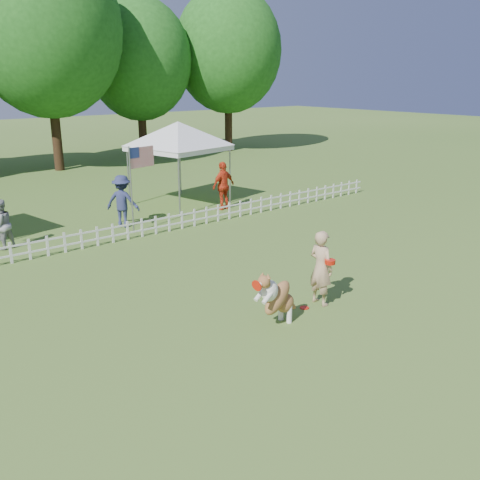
{
  "coord_description": "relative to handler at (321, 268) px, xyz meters",
  "views": [
    {
      "loc": [
        -7.56,
        -7.54,
        4.87
      ],
      "look_at": [
        0.18,
        2.0,
        1.1
      ],
      "focal_mm": 40.0,
      "sensor_mm": 36.0,
      "label": 1
    }
  ],
  "objects": [
    {
      "name": "spectator_c",
      "position": [
        3.74,
        8.43,
        0.06
      ],
      "size": [
        1.12,
        0.59,
        1.82
      ],
      "primitive_type": "imported",
      "rotation": [
        0.0,
        0.0,
        3.28
      ],
      "color": "red",
      "rests_on": "ground"
    },
    {
      "name": "flag_pole",
      "position": [
        -0.51,
        7.68,
        0.55
      ],
      "size": [
        1.07,
        0.34,
        2.79
      ],
      "primitive_type": null,
      "rotation": [
        0.0,
        0.0,
        0.22
      ],
      "color": "gray",
      "rests_on": "ground"
    },
    {
      "name": "ground",
      "position": [
        -0.76,
        0.1,
        -0.85
      ],
      "size": [
        120.0,
        120.0,
        0.0
      ],
      "primitive_type": "plane",
      "color": "#365B1D",
      "rests_on": "ground"
    },
    {
      "name": "handler",
      "position": [
        0.0,
        0.0,
        0.0
      ],
      "size": [
        0.41,
        0.62,
        1.69
      ],
      "primitive_type": "imported",
      "rotation": [
        0.0,
        0.0,
        1.57
      ],
      "color": "tan",
      "rests_on": "ground"
    },
    {
      "name": "tree_right",
      "position": [
        8.24,
        22.6,
        4.35
      ],
      "size": [
        6.2,
        6.2,
        10.4
      ],
      "primitive_type": null,
      "color": "#1B4F16",
      "rests_on": "ground"
    },
    {
      "name": "frisbee_on_turf",
      "position": [
        -0.44,
        0.03,
        -0.84
      ],
      "size": [
        0.24,
        0.24,
        0.02
      ],
      "primitive_type": "cylinder",
      "rotation": [
        0.0,
        0.0,
        0.25
      ],
      "color": "red",
      "rests_on": "ground"
    },
    {
      "name": "spectator_a",
      "position": [
        -4.28,
        8.59,
        -0.11
      ],
      "size": [
        0.85,
        0.75,
        1.48
      ],
      "primitive_type": "imported",
      "rotation": [
        0.0,
        0.0,
        3.44
      ],
      "color": "gray",
      "rests_on": "ground"
    },
    {
      "name": "dog",
      "position": [
        -1.48,
        -0.21,
        -0.23
      ],
      "size": [
        1.24,
        0.59,
        1.23
      ],
      "primitive_type": null,
      "rotation": [
        0.0,
        0.0,
        0.16
      ],
      "color": "brown",
      "rests_on": "ground"
    },
    {
      "name": "picket_fence",
      "position": [
        -0.76,
        7.1,
        -0.55
      ],
      "size": [
        22.0,
        0.08,
        0.6
      ],
      "primitive_type": null,
      "color": "silver",
      "rests_on": "ground"
    },
    {
      "name": "tree_center_right",
      "position": [
        2.24,
        21.1,
        5.45
      ],
      "size": [
        7.6,
        7.6,
        12.6
      ],
      "primitive_type": null,
      "color": "#1B4F16",
      "rests_on": "ground"
    },
    {
      "name": "spectator_b",
      "position": [
        -0.4,
        8.56,
        0.03
      ],
      "size": [
        1.23,
        1.29,
        1.76
      ],
      "primitive_type": "imported",
      "rotation": [
        0.0,
        0.0,
        2.27
      ],
      "color": "navy",
      "rests_on": "ground"
    },
    {
      "name": "canopy_tent_right",
      "position": [
        2.94,
        10.22,
        0.73
      ],
      "size": [
        3.6,
        3.6,
        3.15
      ],
      "primitive_type": null,
      "rotation": [
        0.0,
        0.0,
        0.2
      ],
      "color": "silver",
      "rests_on": "ground"
    },
    {
      "name": "tree_far_right",
      "position": [
        14.24,
        21.6,
        4.85
      ],
      "size": [
        7.0,
        7.0,
        11.4
      ],
      "primitive_type": null,
      "color": "#1B4F16",
      "rests_on": "ground"
    }
  ]
}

